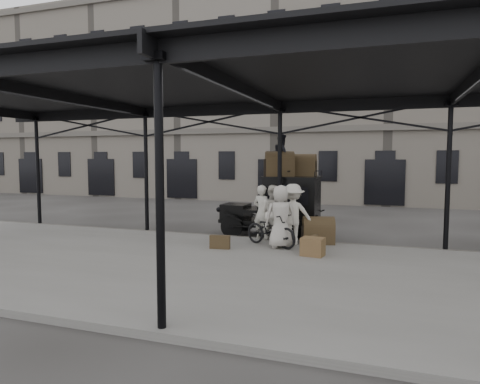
# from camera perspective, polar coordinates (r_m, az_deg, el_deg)

# --- Properties ---
(ground) EXTENTS (120.00, 120.00, 0.00)m
(ground) POSITION_cam_1_polar(r_m,az_deg,el_deg) (12.43, 3.01, -8.57)
(ground) COLOR #383533
(ground) RESTS_ON ground
(platform) EXTENTS (28.00, 8.00, 0.15)m
(platform) POSITION_cam_1_polar(r_m,az_deg,el_deg) (10.56, -0.03, -10.55)
(platform) COLOR slate
(platform) RESTS_ON ground
(canopy) EXTENTS (22.50, 9.00, 4.74)m
(canopy) POSITION_cam_1_polar(r_m,az_deg,el_deg) (10.60, 0.48, 14.17)
(canopy) COLOR black
(canopy) RESTS_ON ground
(building_frontage) EXTENTS (64.00, 8.00, 14.00)m
(building_frontage) POSITION_cam_1_polar(r_m,az_deg,el_deg) (30.10, 12.80, 12.53)
(building_frontage) COLOR slate
(building_frontage) RESTS_ON ground
(taxi) EXTENTS (3.65, 1.55, 2.18)m
(taxi) POSITION_cam_1_polar(r_m,az_deg,el_deg) (15.19, 5.77, -1.54)
(taxi) COLOR black
(taxi) RESTS_ON ground
(porter_left) EXTENTS (0.75, 0.61, 1.79)m
(porter_left) POSITION_cam_1_polar(r_m,az_deg,el_deg) (14.09, 2.96, -2.68)
(porter_left) COLOR beige
(porter_left) RESTS_ON platform
(porter_midleft) EXTENTS (1.08, 0.98, 1.80)m
(porter_midleft) POSITION_cam_1_polar(r_m,az_deg,el_deg) (14.00, 4.37, -2.71)
(porter_midleft) COLOR silver
(porter_midleft) RESTS_ON platform
(porter_centre) EXTENTS (1.07, 0.89, 1.88)m
(porter_centre) POSITION_cam_1_polar(r_m,az_deg,el_deg) (12.73, 5.44, -3.28)
(porter_centre) COLOR #BCB6AC
(porter_centre) RESTS_ON platform
(porter_official) EXTENTS (1.11, 0.98, 1.81)m
(porter_official) POSITION_cam_1_polar(r_m,az_deg,el_deg) (13.90, 5.93, -2.75)
(porter_official) COLOR black
(porter_official) RESTS_ON platform
(porter_right) EXTENTS (1.34, 0.96, 1.87)m
(porter_right) POSITION_cam_1_polar(r_m,az_deg,el_deg) (13.32, 7.06, -2.95)
(porter_right) COLOR silver
(porter_right) RESTS_ON platform
(bicycle) EXTENTS (2.00, 1.44, 1.00)m
(bicycle) POSITION_cam_1_polar(r_m,az_deg,el_deg) (13.01, 4.14, -5.05)
(bicycle) COLOR black
(bicycle) RESTS_ON platform
(porter_roof) EXTENTS (0.76, 0.86, 1.47)m
(porter_roof) POSITION_cam_1_polar(r_m,az_deg,el_deg) (15.01, 5.63, 4.93)
(porter_roof) COLOR black
(porter_roof) RESTS_ON taxi
(steamer_trunk_roof_near) EXTENTS (1.12, 0.90, 0.72)m
(steamer_trunk_roof_near) POSITION_cam_1_polar(r_m,az_deg,el_deg) (14.88, 5.30, 3.48)
(steamer_trunk_roof_near) COLOR #4B3A22
(steamer_trunk_roof_near) RESTS_ON taxi
(steamer_trunk_roof_far) EXTENTS (0.89, 0.56, 0.64)m
(steamer_trunk_roof_far) POSITION_cam_1_polar(r_m,az_deg,el_deg) (15.17, 8.46, 3.33)
(steamer_trunk_roof_far) COLOR #4B3A22
(steamer_trunk_roof_far) RESTS_ON taxi
(steamer_trunk_platform) EXTENTS (1.09, 0.83, 0.71)m
(steamer_trunk_platform) POSITION_cam_1_polar(r_m,az_deg,el_deg) (13.64, 10.41, -5.29)
(steamer_trunk_platform) COLOR #4B3A22
(steamer_trunk_platform) RESTS_ON platform
(wicker_hamper) EXTENTS (0.66, 0.53, 0.50)m
(wicker_hamper) POSITION_cam_1_polar(r_m,az_deg,el_deg) (11.96, 9.67, -7.20)
(wicker_hamper) COLOR brown
(wicker_hamper) RESTS_ON platform
(suitcase_upright) EXTENTS (0.29, 0.62, 0.45)m
(suitcase_upright) POSITION_cam_1_polar(r_m,az_deg,el_deg) (12.48, 9.64, -6.82)
(suitcase_upright) COLOR #4B3A22
(suitcase_upright) RESTS_ON platform
(suitcase_flat) EXTENTS (0.61, 0.23, 0.40)m
(suitcase_flat) POSITION_cam_1_polar(r_m,az_deg,el_deg) (12.68, -2.70, -6.69)
(suitcase_flat) COLOR #4B3A22
(suitcase_flat) RESTS_ON platform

